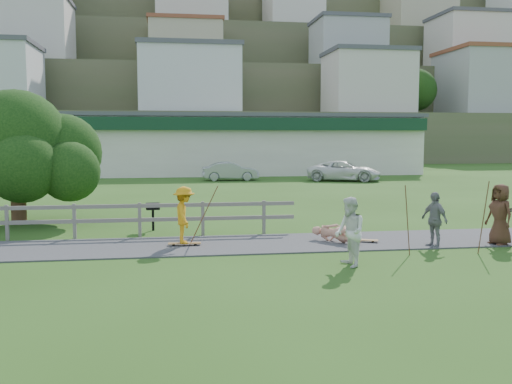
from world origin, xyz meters
TOP-DOWN VIEW (x-y plane):
  - ground at (0.00, 0.00)m, footprint 260.00×260.00m
  - path at (0.00, 1.50)m, footprint 34.00×3.00m
  - fence at (-4.62, 3.30)m, footprint 15.05×0.10m
  - strip_mall at (4.00, 34.94)m, footprint 32.50×10.75m
  - hillside at (0.00, 91.31)m, footprint 220.00×67.00m
  - skater_rider at (-0.64, 1.47)m, footprint 0.67×1.10m
  - skater_fallen at (3.86, 1.33)m, footprint 1.52×1.31m
  - spectator_a at (3.30, -1.70)m, footprint 0.71×0.88m
  - spectator_b at (6.47, 0.31)m, footprint 0.68×1.02m
  - spectator_c at (8.52, 0.32)m, footprint 0.78×1.00m
  - car_silver at (3.35, 26.32)m, footprint 4.07×1.43m
  - car_white at (11.41, 24.58)m, footprint 5.75×4.15m
  - tree at (-6.51, 6.78)m, footprint 5.98×5.98m
  - bbq at (-1.62, 4.53)m, footprint 0.48×0.39m
  - longboard_rider at (-0.64, 1.47)m, footprint 0.95×0.26m
  - longboard_fallen at (4.66, 1.23)m, footprint 0.92×0.56m
  - helmet at (4.46, 1.68)m, footprint 0.29×0.29m
  - pole_rider at (-0.04, 1.87)m, footprint 0.03×0.03m
  - pole_spec_left at (5.23, -0.66)m, footprint 0.03×0.03m
  - pole_spec_right at (7.38, -0.73)m, footprint 0.03×0.03m

SIDE VIEW (x-z plane):
  - ground at x=0.00m, z-range 0.00..0.00m
  - path at x=0.00m, z-range 0.00..0.04m
  - longboard_fallen at x=4.66m, z-range 0.00..0.10m
  - longboard_rider at x=-0.64m, z-range 0.00..0.10m
  - helmet at x=4.46m, z-range 0.00..0.29m
  - skater_fallen at x=3.86m, z-range 0.00..0.59m
  - bbq at x=-1.62m, z-range 0.00..0.95m
  - car_silver at x=3.35m, z-range 0.00..1.34m
  - fence at x=-4.62m, z-range 0.17..1.27m
  - car_white at x=11.41m, z-range 0.00..1.45m
  - spectator_b at x=6.47m, z-range 0.00..1.61m
  - skater_rider at x=-0.64m, z-range 0.00..1.66m
  - spectator_a at x=3.30m, z-range 0.00..1.72m
  - spectator_c at x=8.52m, z-range 0.00..1.81m
  - pole_spec_left at x=5.23m, z-range 0.00..1.91m
  - pole_rider at x=-0.04m, z-range 0.00..1.92m
  - pole_spec_right at x=7.38m, z-range 0.00..2.00m
  - tree at x=-6.51m, z-range 0.00..4.12m
  - strip_mall at x=4.00m, z-range 0.03..5.13m
  - hillside at x=0.00m, z-range -9.34..38.16m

